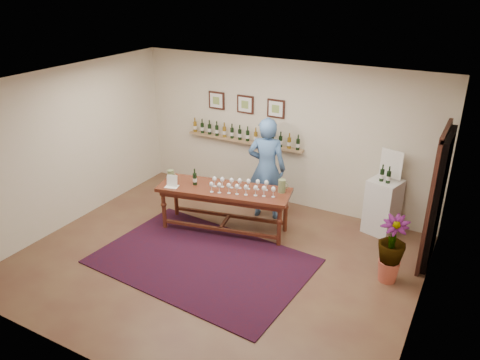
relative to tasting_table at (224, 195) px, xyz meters
The scene contains 14 objects.
ground 1.22m from the tasting_table, 67.53° to the right, with size 6.00×6.00×0.00m, color #532E24.
room_shell 2.70m from the tasting_table, 20.26° to the left, with size 6.00×6.00×6.00m.
rug 1.27m from the tasting_table, 78.86° to the right, with size 3.28×2.18×0.02m, color #460C14.
tasting_table is the anchor object (origin of this frame).
table_glasses 0.36m from the tasting_table, ahead, with size 1.40×0.32×0.19m, color white, non-canonical shape.
table_bottles 0.60m from the tasting_table, behind, with size 0.28×0.16×0.30m, color black, non-canonical shape.
pitcher_left 1.02m from the tasting_table, 168.46° to the right, with size 0.13×0.13×0.21m, color #627045, non-canonical shape.
pitcher_right 1.02m from the tasting_table, 19.48° to the left, with size 0.15×0.15×0.23m, color #627045, non-canonical shape.
menu_card 0.93m from the tasting_table, 156.22° to the right, with size 0.22×0.16×0.20m, color white.
display_pedestal 2.76m from the tasting_table, 27.45° to the left, with size 0.49×0.49×0.98m, color silver.
pedestal_bottles 2.75m from the tasting_table, 26.20° to the left, with size 0.31×0.08×0.31m, color black, non-canonical shape.
info_sign 2.89m from the tasting_table, 29.00° to the left, with size 0.40×0.02×0.55m, color white.
potted_plant 2.90m from the tasting_table, ahead, with size 0.52×0.52×0.92m.
person 0.96m from the tasting_table, 63.72° to the left, with size 0.70×0.46×1.92m, color #3E6293.
Camera 1 is at (3.36, -5.33, 4.19)m, focal length 35.00 mm.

